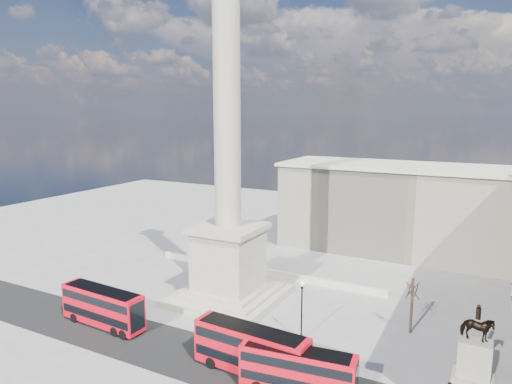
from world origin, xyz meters
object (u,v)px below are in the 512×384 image
object	(u,v)px
pedestrian_crossing	(330,363)
victorian_lamp	(302,306)
nelsons_column	(228,211)
red_bus_c	(298,370)
equestrian_statue	(475,355)
pedestrian_walking	(290,340)
red_bus_b	(252,350)
red_bus_a	(103,307)

from	to	relation	value
pedestrian_crossing	victorian_lamp	bearing A→B (deg)	26.74
nelsons_column	red_bus_c	world-z (taller)	nelsons_column
nelsons_column	equestrian_statue	xyz separation A→B (m)	(31.75, -5.88, -10.15)
pedestrian_walking	red_bus_b	bearing A→B (deg)	-105.75
red_bus_a	pedestrian_walking	distance (m)	23.45
pedestrian_walking	pedestrian_crossing	size ratio (longest dim) A/B	0.93
victorian_lamp	pedestrian_walking	size ratio (longest dim) A/B	4.54
nelsons_column	red_bus_c	xyz separation A→B (m)	(17.18, -15.89, -10.58)
victorian_lamp	pedestrian_walking	distance (m)	4.01
equestrian_statue	pedestrian_crossing	world-z (taller)	equestrian_statue
red_bus_a	pedestrian_walking	xyz separation A→B (m)	(22.56, 6.17, -1.73)
red_bus_c	victorian_lamp	size ratio (longest dim) A/B	1.55
red_bus_b	pedestrian_crossing	size ratio (longest dim) A/B	7.32
nelsons_column	pedestrian_walking	distance (m)	19.56
red_bus_b	pedestrian_walking	distance (m)	7.31
red_bus_a	pedestrian_crossing	distance (m)	28.48
nelsons_column	pedestrian_walking	bearing A→B (deg)	-32.03
red_bus_c	red_bus_b	bearing A→B (deg)	164.93
victorian_lamp	equestrian_statue	distance (m)	18.24
nelsons_column	equestrian_statue	bearing A→B (deg)	-10.50
nelsons_column	pedestrian_walking	world-z (taller)	nelsons_column
red_bus_a	victorian_lamp	xyz separation A→B (m)	(23.11, 8.11, 1.73)
pedestrian_crossing	pedestrian_walking	bearing A→B (deg)	43.37
red_bus_a	equestrian_statue	bearing A→B (deg)	14.58
nelsons_column	victorian_lamp	xyz separation A→B (m)	(13.57, -6.20, -8.66)
pedestrian_crossing	red_bus_b	bearing A→B (deg)	100.73
victorian_lamp	pedestrian_walking	bearing A→B (deg)	-105.96
victorian_lamp	pedestrian_crossing	xyz separation A→B (m)	(5.11, -4.72, -3.40)
nelsons_column	red_bus_b	distance (m)	21.75
red_bus_b	victorian_lamp	xyz separation A→B (m)	(1.80, 8.92, 1.63)
red_bus_a	red_bus_c	distance (m)	26.76
nelsons_column	pedestrian_crossing	distance (m)	24.78
nelsons_column	victorian_lamp	size ratio (longest dim) A/B	6.90
red_bus_a	victorian_lamp	world-z (taller)	victorian_lamp
red_bus_c	red_bus_a	bearing A→B (deg)	169.72
equestrian_statue	red_bus_a	bearing A→B (deg)	-168.46
victorian_lamp	equestrian_statue	xyz separation A→B (m)	(18.18, 0.31, -1.49)
red_bus_b	pedestrian_walking	bearing A→B (deg)	83.32
red_bus_c	equestrian_statue	bearing A→B (deg)	27.57
nelsons_column	pedestrian_crossing	xyz separation A→B (m)	(18.69, -10.91, -12.07)
nelsons_column	red_bus_b	world-z (taller)	nelsons_column
red_bus_a	equestrian_statue	size ratio (longest dim) A/B	1.50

